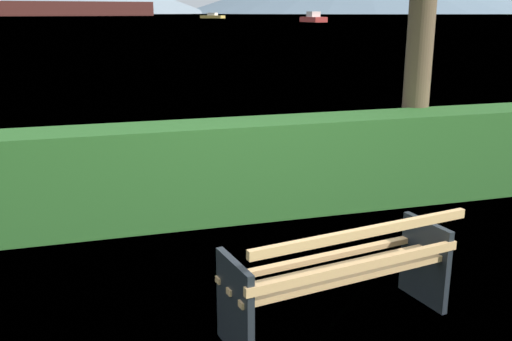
# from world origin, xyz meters

# --- Properties ---
(ground_plane) EXTENTS (1400.00, 1400.00, 0.00)m
(ground_plane) POSITION_xyz_m (0.00, 0.00, 0.00)
(ground_plane) COLOR #567A38
(water_surface) EXTENTS (620.00, 620.00, 0.00)m
(water_surface) POSITION_xyz_m (0.00, 308.22, 0.00)
(water_surface) COLOR #7A99A8
(water_surface) RESTS_ON ground_plane
(park_bench) EXTENTS (1.79, 0.85, 0.87)m
(park_bench) POSITION_xyz_m (0.01, -0.06, 0.43)
(park_bench) COLOR tan
(park_bench) RESTS_ON ground_plane
(hedge_row) EXTENTS (7.97, 0.66, 1.08)m
(hedge_row) POSITION_xyz_m (0.00, 2.48, 0.54)
(hedge_row) COLOR #285B23
(hedge_row) RESTS_ON ground_plane
(cargo_ship_large) EXTENTS (98.66, 33.96, 21.14)m
(cargo_ship_large) POSITION_xyz_m (-23.26, 297.94, 5.91)
(cargo_ship_large) COLOR #471E19
(cargo_ship_large) RESTS_ON water_surface
(fishing_boat_near) EXTENTS (7.27, 8.20, 1.77)m
(fishing_boat_near) POSITION_xyz_m (39.17, 185.85, 0.63)
(fishing_boat_near) COLOR gold
(fishing_boat_near) RESTS_ON water_surface
(tender_far) EXTENTS (3.39, 7.84, 2.19)m
(tender_far) POSITION_xyz_m (45.33, 113.45, 0.76)
(tender_far) COLOR #B2332D
(tender_far) RESTS_ON water_surface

